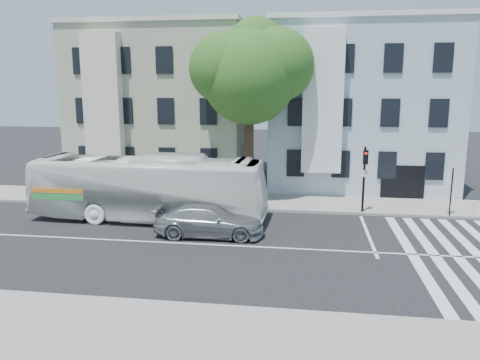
% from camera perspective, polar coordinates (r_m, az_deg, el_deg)
% --- Properties ---
extents(ground, '(120.00, 120.00, 0.00)m').
position_cam_1_polar(ground, '(20.94, -1.90, -7.97)').
color(ground, black).
rests_on(ground, ground).
extents(sidewalk_far, '(80.00, 4.00, 0.15)m').
position_cam_1_polar(sidewalk_far, '(28.52, 0.93, -2.63)').
color(sidewalk_far, gray).
rests_on(sidewalk_far, ground).
extents(sidewalk_near, '(80.00, 4.00, 0.15)m').
position_cam_1_polar(sidewalk_near, '(13.78, -8.08, -18.41)').
color(sidewalk_near, gray).
rests_on(sidewalk_near, ground).
extents(building_left, '(12.00, 10.00, 11.00)m').
position_cam_1_polar(building_left, '(36.08, -8.80, 8.84)').
color(building_left, '#9EA086').
rests_on(building_left, ground).
extents(building_right, '(12.00, 10.00, 11.00)m').
position_cam_1_polar(building_right, '(34.68, 14.18, 8.55)').
color(building_right, '#99A9B6').
rests_on(building_right, ground).
extents(street_tree, '(7.30, 5.90, 11.10)m').
position_cam_1_polar(street_tree, '(28.45, 1.30, 13.09)').
color(street_tree, '#2D2116').
rests_on(street_tree, ground).
extents(bus, '(3.22, 12.47, 3.45)m').
position_cam_1_polar(bus, '(24.95, -11.15, -0.94)').
color(bus, white).
rests_on(bus, ground).
extents(sedan, '(2.23, 5.18, 1.49)m').
position_cam_1_polar(sedan, '(22.07, -3.79, -4.96)').
color(sedan, '#A5A8AC').
rests_on(sedan, ground).
extents(hedge, '(8.42, 3.06, 0.70)m').
position_cam_1_polar(hedge, '(27.89, -6.19, -2.11)').
color(hedge, '#1E5D1E').
rests_on(hedge, sidewalk_far).
extents(traffic_signal, '(0.39, 0.51, 3.76)m').
position_cam_1_polar(traffic_signal, '(26.19, 14.94, 1.02)').
color(traffic_signal, black).
rests_on(traffic_signal, ground).
extents(fire_hydrant, '(0.36, 0.21, 0.66)m').
position_cam_1_polar(fire_hydrant, '(28.77, 26.47, -2.85)').
color(fire_hydrant, silver).
rests_on(fire_hydrant, sidewalk_far).
extents(far_sign_pole, '(0.45, 0.24, 2.59)m').
position_cam_1_polar(far_sign_pole, '(27.21, 24.38, -0.61)').
color(far_sign_pole, black).
rests_on(far_sign_pole, sidewalk_far).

